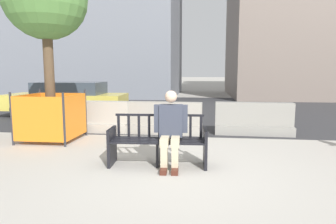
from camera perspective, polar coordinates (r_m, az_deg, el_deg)
ground_plane at (r=5.03m, az=1.41°, el=-11.29°), size 200.00×200.00×0.00m
street_asphalt at (r=13.54m, az=4.77°, el=0.66°), size 120.00×12.00×0.01m
street_bench at (r=5.27m, az=-1.87°, el=-5.91°), size 1.71×0.60×0.88m
seated_person at (r=5.14m, az=0.51°, el=-2.92°), size 0.58×0.73×1.31m
jersey_barrier_centre at (r=8.05m, az=-0.66°, el=-1.62°), size 2.03×0.78×0.84m
jersey_barrier_left at (r=8.55m, az=-13.99°, el=-1.30°), size 2.01×0.70×0.84m
jersey_barrier_right at (r=8.23m, az=15.95°, el=-1.71°), size 2.02×0.74×0.84m
construction_fence at (r=7.70m, az=-21.32°, el=-0.62°), size 1.27×1.27×1.20m
car_taxi_near at (r=11.85m, az=-18.63°, el=2.49°), size 4.45×1.95×1.27m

